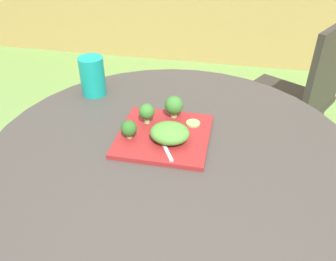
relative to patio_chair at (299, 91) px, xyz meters
The scene contains 10 objects.
patio_table 1.03m from the patio_chair, 118.75° to the right, with size 1.08×1.08×0.76m.
patio_chair is the anchor object (origin of this frame).
salad_plate 1.04m from the patio_chair, 121.41° to the right, with size 0.27×0.27×0.01m, color maroon.
drinking_glass 1.09m from the patio_chair, 142.48° to the right, with size 0.09×0.09×0.14m.
fork 1.08m from the patio_chair, 119.94° to the right, with size 0.09×0.14×0.00m.
lettuce_mound 1.06m from the patio_chair, 119.35° to the right, with size 0.11×0.10×0.05m, color #519338.
broccoli_floret_0 1.05m from the patio_chair, 125.97° to the right, with size 0.05×0.05×0.07m.
broccoli_floret_1 0.96m from the patio_chair, 124.11° to the right, with size 0.06×0.06×0.07m.
broccoli_floret_2 1.13m from the patio_chair, 124.53° to the right, with size 0.05×0.05×0.05m.
cucumber_slice_0 0.95m from the patio_chair, 119.47° to the right, with size 0.04×0.04×0.01m, color #8EB766.
Camera 1 is at (0.15, -0.80, 1.37)m, focal length 37.22 mm.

